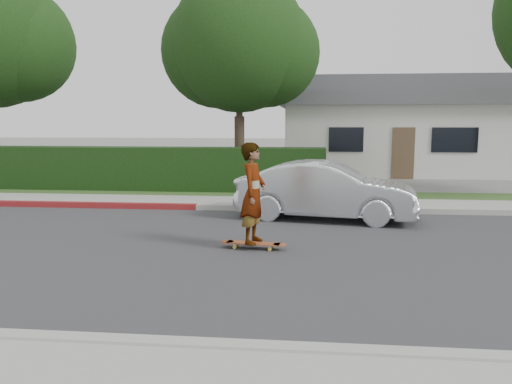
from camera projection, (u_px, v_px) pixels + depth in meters
The scene contains 11 objects.
ground at pixel (97, 247), 9.37m from camera, with size 120.00×120.00×0.00m, color slate.
road at pixel (97, 247), 9.37m from camera, with size 60.00×8.00×0.01m, color #2D2D30.
curb_far at pixel (160, 206), 13.39m from camera, with size 60.00×0.20×0.15m, color #9E9E99.
sidewalk_far at pixel (169, 202), 14.28m from camera, with size 60.00×1.60×0.12m, color gray.
planting_strip at pixel (183, 194), 15.86m from camera, with size 60.00×1.60×0.10m, color #2D4C1E.
hedge at pixel (99, 169), 16.65m from camera, with size 15.00×1.00×1.50m, color black.
tree_center at pixel (239, 48), 17.58m from camera, with size 5.66×4.84×7.44m.
house at pixel (392, 126), 24.03m from camera, with size 10.60×8.60×4.30m.
skateboard at pixel (253, 244), 9.19m from camera, with size 1.26×0.39×0.11m.
skateboarder at pixel (253, 193), 9.06m from camera, with size 0.67×0.44×1.84m, color white.
car_silver at pixel (326, 191), 11.92m from camera, with size 1.47×4.23×1.39m, color silver.
Camera 1 is at (3.90, -8.78, 2.35)m, focal length 35.00 mm.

